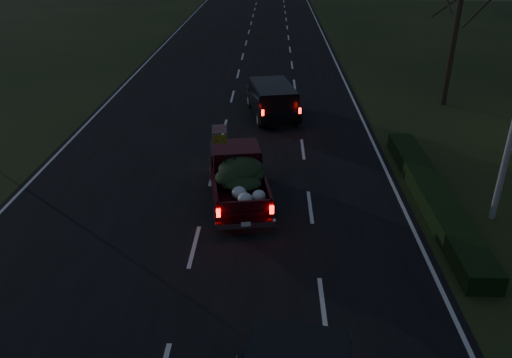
# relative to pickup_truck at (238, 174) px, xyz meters

# --- Properties ---
(ground) EXTENTS (120.00, 120.00, 0.00)m
(ground) POSITION_rel_pickup_truck_xyz_m (-1.10, -3.10, -0.92)
(ground) COLOR black
(ground) RESTS_ON ground
(road_asphalt) EXTENTS (14.00, 120.00, 0.02)m
(road_asphalt) POSITION_rel_pickup_truck_xyz_m (-1.10, -3.10, -0.91)
(road_asphalt) COLOR black
(road_asphalt) RESTS_ON ground
(hedge_row) EXTENTS (1.00, 10.00, 0.60)m
(hedge_row) POSITION_rel_pickup_truck_xyz_m (6.70, -0.10, -0.62)
(hedge_row) COLOR black
(hedge_row) RESTS_ON ground
(bare_tree_far) EXTENTS (3.60, 3.60, 7.00)m
(bare_tree_far) POSITION_rel_pickup_truck_xyz_m (10.40, 10.90, 4.31)
(bare_tree_far) COLOR black
(bare_tree_far) RESTS_ON ground
(pickup_truck) EXTENTS (2.49, 4.90, 2.45)m
(pickup_truck) POSITION_rel_pickup_truck_xyz_m (0.00, 0.00, 0.00)
(pickup_truck) COLOR #37070D
(pickup_truck) RESTS_ON ground
(lead_suv) EXTENTS (2.82, 4.95, 1.34)m
(lead_suv) POSITION_rel_pickup_truck_xyz_m (1.15, 8.65, 0.09)
(lead_suv) COLOR black
(lead_suv) RESTS_ON ground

